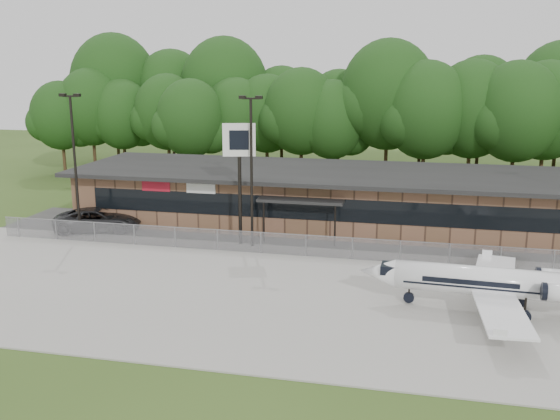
% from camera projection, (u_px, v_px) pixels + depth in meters
% --- Properties ---
extents(ground, '(160.00, 160.00, 0.00)m').
position_uv_depth(ground, '(265.00, 366.00, 26.01)').
color(ground, '#344D1B').
rests_on(ground, ground).
extents(apron, '(64.00, 18.00, 0.08)m').
position_uv_depth(apron, '(301.00, 296.00, 33.59)').
color(apron, '#9E9B93').
rests_on(apron, ground).
extents(parking_lot, '(50.00, 9.00, 0.06)m').
position_uv_depth(parking_lot, '(331.00, 239.00, 44.51)').
color(parking_lot, '#383835').
rests_on(parking_lot, ground).
extents(terminal, '(41.00, 11.65, 4.30)m').
position_uv_depth(terminal, '(339.00, 197.00, 48.23)').
color(terminal, brown).
rests_on(terminal, ground).
extents(fence, '(46.00, 0.04, 1.52)m').
position_uv_depth(fence, '(321.00, 247.00, 40.07)').
color(fence, gray).
rests_on(fence, ground).
extents(treeline, '(72.00, 12.00, 15.00)m').
position_uv_depth(treeline, '(363.00, 110.00, 64.14)').
color(treeline, '#1B3D13').
rests_on(treeline, ground).
extents(light_pole_left, '(1.55, 0.30, 10.23)m').
position_uv_depth(light_pole_left, '(74.00, 154.00, 44.13)').
color(light_pole_left, black).
rests_on(light_pole_left, ground).
extents(light_pole_mid, '(1.55, 0.30, 10.23)m').
position_uv_depth(light_pole_mid, '(251.00, 161.00, 41.36)').
color(light_pole_mid, black).
rests_on(light_pole_mid, ground).
extents(business_jet, '(13.21, 11.76, 4.45)m').
position_uv_depth(business_jet, '(499.00, 284.00, 31.05)').
color(business_jet, white).
rests_on(business_jet, ground).
extents(suv, '(6.89, 4.68, 1.75)m').
position_uv_depth(suv, '(98.00, 220.00, 46.51)').
color(suv, '#2E2E31').
rests_on(suv, ground).
extents(pole_sign, '(2.19, 0.79, 8.39)m').
position_uv_depth(pole_sign, '(239.00, 153.00, 41.73)').
color(pole_sign, black).
rests_on(pole_sign, ground).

